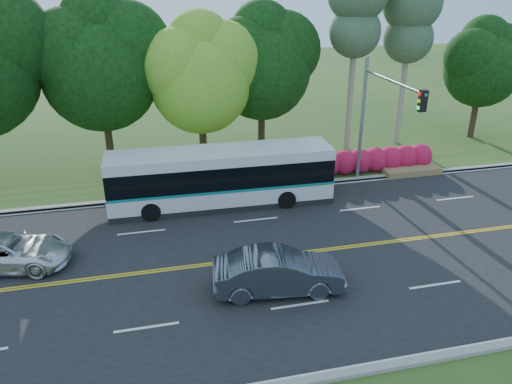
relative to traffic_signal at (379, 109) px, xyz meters
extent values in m
plane|color=#254C19|center=(-6.49, -5.40, -4.67)|extent=(120.00, 120.00, 0.00)
cube|color=black|center=(-6.49, -5.40, -4.66)|extent=(60.00, 14.00, 0.02)
cube|color=gray|center=(-6.49, 1.75, -4.60)|extent=(60.00, 0.30, 0.15)
cube|color=gray|center=(-6.49, -12.55, -4.60)|extent=(60.00, 0.30, 0.15)
cube|color=#254C19|center=(-6.49, 3.60, -4.62)|extent=(60.00, 4.00, 0.10)
cube|color=gold|center=(-6.49, -5.48, -4.65)|extent=(57.00, 0.10, 0.00)
cube|color=gold|center=(-6.49, -5.32, -4.65)|extent=(57.00, 0.10, 0.00)
cube|color=silver|center=(-12.49, -8.90, -4.65)|extent=(2.20, 0.12, 0.00)
cube|color=silver|center=(-6.99, -8.90, -4.65)|extent=(2.20, 0.12, 0.00)
cube|color=silver|center=(-1.49, -8.90, -4.65)|extent=(2.20, 0.12, 0.00)
cube|color=silver|center=(-17.99, -1.90, -4.65)|extent=(2.20, 0.12, 0.00)
cube|color=silver|center=(-12.49, -1.90, -4.65)|extent=(2.20, 0.12, 0.00)
cube|color=silver|center=(-6.99, -1.90, -4.65)|extent=(2.20, 0.12, 0.00)
cube|color=silver|center=(-1.49, -1.90, -4.65)|extent=(2.20, 0.12, 0.00)
cube|color=silver|center=(4.01, -1.90, -4.65)|extent=(2.20, 0.12, 0.00)
cube|color=silver|center=(-6.49, 1.45, -4.65)|extent=(57.00, 0.12, 0.00)
cube|color=silver|center=(-6.49, -12.25, -4.65)|extent=(57.00, 0.12, 0.00)
cylinder|color=black|center=(-13.99, 6.60, -2.87)|extent=(0.44, 0.44, 3.60)
sphere|color=black|center=(-13.99, 6.60, 1.24)|extent=(6.60, 6.60, 6.60)
sphere|color=black|center=(-12.51, 6.90, 2.56)|extent=(5.28, 5.28, 5.28)
sphere|color=black|center=(-15.31, 6.40, 2.39)|extent=(4.95, 4.95, 4.95)
sphere|color=black|center=(-13.89, 7.00, 3.71)|extent=(4.29, 4.29, 4.29)
cylinder|color=black|center=(-8.49, 5.60, -3.05)|extent=(0.44, 0.44, 3.24)
sphere|color=#6AA321|center=(-8.49, 5.60, 0.60)|extent=(5.80, 5.80, 5.80)
sphere|color=#6AA321|center=(-7.19, 5.90, 1.76)|extent=(4.64, 4.64, 4.64)
sphere|color=#6AA321|center=(-9.65, 5.40, 1.61)|extent=(4.35, 4.35, 4.35)
sphere|color=#6AA321|center=(-8.39, 6.00, 2.77)|extent=(3.77, 3.77, 3.77)
cylinder|color=black|center=(-4.49, 7.10, -2.96)|extent=(0.44, 0.44, 3.42)
sphere|color=black|center=(-4.49, 7.10, 0.85)|extent=(6.00, 6.00, 6.00)
sphere|color=black|center=(-3.14, 7.40, 2.05)|extent=(4.80, 4.80, 4.80)
sphere|color=black|center=(-5.69, 6.90, 1.90)|extent=(4.50, 4.50, 4.50)
sphere|color=black|center=(-4.39, 7.50, 3.10)|extent=(3.90, 3.90, 3.90)
cylinder|color=gray|center=(1.51, 7.10, 0.23)|extent=(0.40, 0.40, 9.80)
sphere|color=#385937|center=(1.51, 7.10, 3.03)|extent=(3.23, 3.23, 3.23)
cylinder|color=gray|center=(5.51, 7.60, -0.12)|extent=(0.40, 0.40, 9.10)
sphere|color=#385937|center=(5.51, 7.60, 2.48)|extent=(3.23, 3.23, 3.23)
sphere|color=#385937|center=(5.51, 7.60, 4.69)|extent=(3.80, 3.80, 3.80)
cylinder|color=black|center=(11.51, 7.60, -3.14)|extent=(0.44, 0.44, 3.06)
sphere|color=black|center=(11.51, 7.60, 0.21)|extent=(5.20, 5.20, 5.20)
sphere|color=black|center=(12.68, 7.90, 1.25)|extent=(4.16, 4.16, 4.16)
sphere|color=black|center=(10.47, 7.40, 1.12)|extent=(3.90, 3.90, 3.90)
sphere|color=black|center=(11.61, 8.00, 2.16)|extent=(3.38, 3.38, 3.38)
sphere|color=maroon|center=(-3.49, 2.80, -3.92)|extent=(1.50, 1.50, 1.50)
sphere|color=maroon|center=(-2.49, 2.80, -3.92)|extent=(1.50, 1.50, 1.50)
sphere|color=maroon|center=(-1.49, 2.80, -3.92)|extent=(1.50, 1.50, 1.50)
sphere|color=maroon|center=(-0.49, 2.80, -3.92)|extent=(1.50, 1.50, 1.50)
sphere|color=maroon|center=(0.51, 2.80, -3.92)|extent=(1.50, 1.50, 1.50)
sphere|color=maroon|center=(1.51, 2.80, -3.92)|extent=(1.50, 1.50, 1.50)
sphere|color=maroon|center=(2.51, 2.80, -3.92)|extent=(1.50, 1.50, 1.50)
sphere|color=maroon|center=(3.51, 2.80, -3.92)|extent=(1.50, 1.50, 1.50)
sphere|color=maroon|center=(4.51, 2.80, -3.92)|extent=(1.50, 1.50, 1.50)
cube|color=olive|center=(3.51, 2.00, -4.47)|extent=(3.50, 1.40, 0.40)
cylinder|color=gray|center=(0.01, 1.90, -1.17)|extent=(0.20, 0.20, 7.00)
cylinder|color=gray|center=(0.01, -1.10, 1.63)|extent=(0.14, 6.00, 0.14)
cube|color=black|center=(0.01, -3.90, 1.33)|extent=(0.32, 0.28, 0.95)
sphere|color=red|center=(-0.16, -3.90, 1.63)|extent=(0.18, 0.18, 0.18)
sphere|color=yellow|center=(-0.16, -3.90, 1.33)|extent=(0.18, 0.18, 0.18)
sphere|color=#19D833|center=(-0.16, -3.90, 1.03)|extent=(0.18, 0.18, 0.18)
cube|color=silver|center=(-8.31, 0.24, -3.85)|extent=(11.39, 2.64, 0.94)
cube|color=black|center=(-8.31, 0.24, -2.80)|extent=(11.34, 2.68, 1.17)
cube|color=silver|center=(-8.31, 0.24, -1.95)|extent=(11.39, 2.64, 0.53)
cube|color=#0C7470|center=(-8.31, 0.24, -3.44)|extent=(11.34, 2.69, 0.13)
cube|color=black|center=(-13.96, 0.36, -2.71)|extent=(0.10, 2.22, 1.61)
cube|color=#19E54C|center=(-13.95, 0.36, -1.80)|extent=(0.08, 1.45, 0.21)
cube|color=black|center=(-8.31, 0.24, -4.49)|extent=(11.39, 2.54, 0.33)
cylinder|color=black|center=(-11.97, -0.81, -4.18)|extent=(0.95, 0.28, 0.95)
cylinder|color=black|center=(-11.92, 1.45, -4.18)|extent=(0.95, 0.28, 0.95)
cylinder|color=black|center=(-5.16, -0.95, -4.18)|extent=(0.95, 0.28, 0.95)
cylinder|color=black|center=(-5.11, 1.31, -4.18)|extent=(0.95, 0.28, 0.95)
imported|color=#545B65|center=(-7.53, -7.83, -3.84)|extent=(5.09, 2.26, 1.62)
imported|color=silver|center=(-17.77, -3.64, -3.96)|extent=(5.28, 3.17, 1.37)
camera|label=1|loc=(-12.00, -23.10, 6.49)|focal=35.00mm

